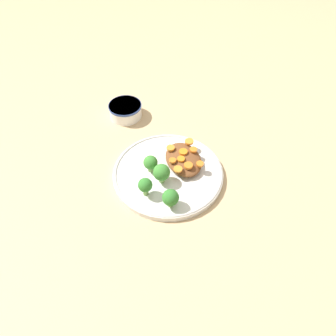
{
  "coord_description": "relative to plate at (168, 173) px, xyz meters",
  "views": [
    {
      "loc": [
        -0.53,
        0.17,
        0.66
      ],
      "look_at": [
        0.0,
        0.0,
        0.03
      ],
      "focal_mm": 35.0,
      "sensor_mm": 36.0,
      "label": 1
    }
  ],
  "objects": [
    {
      "name": "stew_mound",
      "position": [
        0.02,
        -0.05,
        0.02
      ],
      "size": [
        0.13,
        0.09,
        0.03
      ],
      "primitive_type": "ellipsoid",
      "color": "brown",
      "rests_on": "plate"
    },
    {
      "name": "carrot_slice_1",
      "position": [
        0.06,
        -0.08,
        0.03
      ],
      "size": [
        0.02,
        0.02,
        0.01
      ],
      "primitive_type": "cylinder",
      "color": "orange",
      "rests_on": "stew_mound"
    },
    {
      "name": "carrot_slice_5",
      "position": [
        -0.02,
        -0.08,
        0.04
      ],
      "size": [
        0.02,
        0.02,
        0.01
      ],
      "primitive_type": "cylinder",
      "color": "orange",
      "rests_on": "stew_mound"
    },
    {
      "name": "ground_plane",
      "position": [
        0.0,
        0.0,
        -0.01
      ],
      "size": [
        4.0,
        4.0,
        0.0
      ],
      "primitive_type": "plane",
      "color": "tan"
    },
    {
      "name": "broccoli_floret_1",
      "position": [
        -0.05,
        0.07,
        0.04
      ],
      "size": [
        0.04,
        0.04,
        0.05
      ],
      "color": "#759E51",
      "rests_on": "plate"
    },
    {
      "name": "broccoli_floret_3",
      "position": [
        -0.1,
        0.03,
        0.04
      ],
      "size": [
        0.04,
        0.04,
        0.05
      ],
      "color": "#759E51",
      "rests_on": "plate"
    },
    {
      "name": "carrot_slice_3",
      "position": [
        0.01,
        -0.02,
        0.03
      ],
      "size": [
        0.02,
        0.02,
        0.0
      ],
      "primitive_type": "cylinder",
      "color": "orange",
      "rests_on": "stew_mound"
    },
    {
      "name": "dip_bowl",
      "position": [
        0.27,
        0.05,
        0.01
      ],
      "size": [
        0.1,
        0.1,
        0.04
      ],
      "color": "white",
      "rests_on": "ground_plane"
    },
    {
      "name": "carrot_slice_2",
      "position": [
        -0.02,
        -0.05,
        0.04
      ],
      "size": [
        0.02,
        0.02,
        0.01
      ],
      "primitive_type": "cylinder",
      "color": "orange",
      "rests_on": "stew_mound"
    },
    {
      "name": "carrot_slice_6",
      "position": [
        0.05,
        -0.02,
        0.03
      ],
      "size": [
        0.02,
        0.02,
        0.01
      ],
      "primitive_type": "cylinder",
      "color": "orange",
      "rests_on": "stew_mound"
    },
    {
      "name": "carrot_slice_0",
      "position": [
        0.03,
        -0.05,
        0.04
      ],
      "size": [
        0.02,
        0.02,
        0.01
      ],
      "primitive_type": "cylinder",
      "color": "orange",
      "rests_on": "stew_mound"
    },
    {
      "name": "carrot_slice_7",
      "position": [
        0.01,
        -0.04,
        0.03
      ],
      "size": [
        0.02,
        0.02,
        0.01
      ],
      "primitive_type": "cylinder",
      "color": "orange",
      "rests_on": "stew_mound"
    },
    {
      "name": "plate",
      "position": [
        0.0,
        0.0,
        0.0
      ],
      "size": [
        0.29,
        0.29,
        0.02
      ],
      "color": "silver",
      "rests_on": "ground_plane"
    },
    {
      "name": "carrot_slice_4",
      "position": [
        -0.02,
        -0.02,
        0.03
      ],
      "size": [
        0.02,
        0.02,
        0.0
      ],
      "primitive_type": "cylinder",
      "color": "orange",
      "rests_on": "stew_mound"
    },
    {
      "name": "broccoli_floret_2",
      "position": [
        -0.03,
        0.02,
        0.04
      ],
      "size": [
        0.04,
        0.04,
        0.06
      ],
      "color": "#7FA85B",
      "rests_on": "plate"
    },
    {
      "name": "broccoli_floret_0",
      "position": [
        0.02,
        0.04,
        0.03
      ],
      "size": [
        0.04,
        0.04,
        0.05
      ],
      "color": "#7FA85B",
      "rests_on": "plate"
    },
    {
      "name": "carrot_slice_8",
      "position": [
        0.03,
        -0.08,
        0.04
      ],
      "size": [
        0.02,
        0.02,
        0.01
      ],
      "primitive_type": "cylinder",
      "color": "orange",
      "rests_on": "stew_mound"
    }
  ]
}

